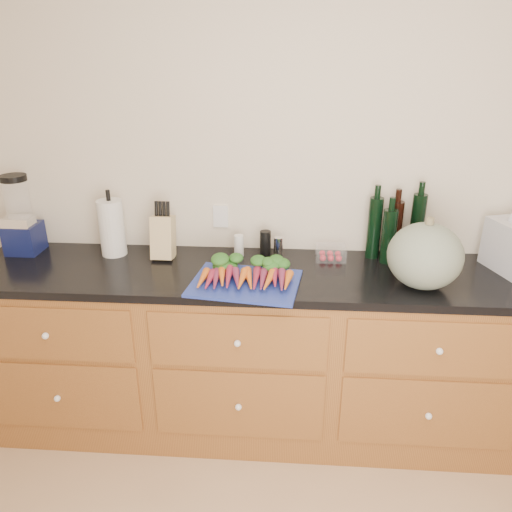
# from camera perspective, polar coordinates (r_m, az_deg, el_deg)

# --- Properties ---
(wall_back) EXTENTS (4.10, 0.05, 2.60)m
(wall_back) POSITION_cam_1_polar(r_m,az_deg,el_deg) (2.66, 8.94, 8.10)
(wall_back) COLOR beige
(wall_back) RESTS_ON ground
(cabinets) EXTENTS (3.60, 0.64, 0.90)m
(cabinets) POSITION_cam_1_polar(r_m,az_deg,el_deg) (2.71, 8.36, -11.38)
(cabinets) COLOR brown
(cabinets) RESTS_ON ground
(countertop) EXTENTS (3.64, 0.62, 0.04)m
(countertop) POSITION_cam_1_polar(r_m,az_deg,el_deg) (2.48, 8.96, -2.33)
(countertop) COLOR black
(countertop) RESTS_ON cabinets
(cutting_board) EXTENTS (0.54, 0.43, 0.01)m
(cutting_board) POSITION_cam_1_polar(r_m,az_deg,el_deg) (2.33, -1.24, -3.12)
(cutting_board) COLOR navy
(cutting_board) RESTS_ON countertop
(carrots) EXTENTS (0.43, 0.30, 0.06)m
(carrots) POSITION_cam_1_polar(r_m,az_deg,el_deg) (2.34, -1.17, -2.10)
(carrots) COLOR orange
(carrots) RESTS_ON cutting_board
(squash) EXTENTS (0.34, 0.34, 0.30)m
(squash) POSITION_cam_1_polar(r_m,az_deg,el_deg) (2.38, 18.75, 0.00)
(squash) COLOR #606E5C
(squash) RESTS_ON countertop
(blender_appliance) EXTENTS (0.17, 0.17, 0.42)m
(blender_appliance) POSITION_cam_1_polar(r_m,az_deg,el_deg) (2.91, -25.31, 3.82)
(blender_appliance) COLOR #0E1543
(blender_appliance) RESTS_ON countertop
(paper_towel) EXTENTS (0.13, 0.13, 0.30)m
(paper_towel) POSITION_cam_1_polar(r_m,az_deg,el_deg) (2.72, -16.15, 3.12)
(paper_towel) COLOR silver
(paper_towel) RESTS_ON countertop
(knife_block) EXTENTS (0.11, 0.11, 0.22)m
(knife_block) POSITION_cam_1_polar(r_m,az_deg,el_deg) (2.63, -10.57, 2.13)
(knife_block) COLOR tan
(knife_block) RESTS_ON countertop
(grinder_salt) EXTENTS (0.05, 0.05, 0.12)m
(grinder_salt) POSITION_cam_1_polar(r_m,az_deg,el_deg) (2.62, -1.97, 1.18)
(grinder_salt) COLOR silver
(grinder_salt) RESTS_ON countertop
(grinder_pepper) EXTENTS (0.06, 0.06, 0.14)m
(grinder_pepper) POSITION_cam_1_polar(r_m,az_deg,el_deg) (2.61, 1.07, 1.38)
(grinder_pepper) COLOR black
(grinder_pepper) RESTS_ON countertop
(canister_chrome) EXTENTS (0.05, 0.05, 0.11)m
(canister_chrome) POSITION_cam_1_polar(r_m,az_deg,el_deg) (2.61, 2.56, 1.00)
(canister_chrome) COLOR silver
(canister_chrome) RESTS_ON countertop
(tomato_box) EXTENTS (0.15, 0.12, 0.07)m
(tomato_box) POSITION_cam_1_polar(r_m,az_deg,el_deg) (2.62, 8.52, 0.36)
(tomato_box) COLOR white
(tomato_box) RESTS_ON countertop
(bottles) EXTENTS (0.29, 0.15, 0.34)m
(bottles) POSITION_cam_1_polar(r_m,az_deg,el_deg) (2.65, 15.51, 2.89)
(bottles) COLOR black
(bottles) RESTS_ON countertop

